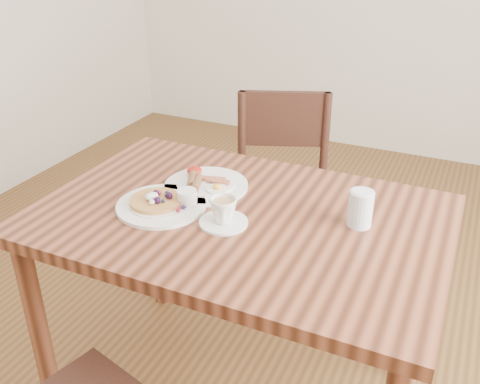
{
  "coord_description": "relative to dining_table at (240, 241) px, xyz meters",
  "views": [
    {
      "loc": [
        0.58,
        -1.25,
        1.53
      ],
      "look_at": [
        0.0,
        0.0,
        0.82
      ],
      "focal_mm": 40.0,
      "sensor_mm": 36.0,
      "label": 1
    }
  ],
  "objects": [
    {
      "name": "dining_table",
      "position": [
        0.0,
        0.0,
        0.0
      ],
      "size": [
        1.2,
        0.8,
        0.75
      ],
      "color": "brown",
      "rests_on": "ground"
    },
    {
      "name": "chair_far",
      "position": [
        -0.11,
        0.68,
        -0.16
      ],
      "size": [
        0.54,
        0.54,
        0.88
      ],
      "rotation": [
        0.0,
        0.0,
        3.52
      ],
      "color": "#321A12",
      "rests_on": "ground"
    },
    {
      "name": "pancake_plate",
      "position": [
        -0.23,
        -0.07,
        0.11
      ],
      "size": [
        0.27,
        0.27,
        0.06
      ],
      "color": "white",
      "rests_on": "dining_table"
    },
    {
      "name": "breakfast_plate",
      "position": [
        -0.17,
        0.11,
        0.11
      ],
      "size": [
        0.27,
        0.27,
        0.04
      ],
      "color": "white",
      "rests_on": "dining_table"
    },
    {
      "name": "teacup_saucer",
      "position": [
        -0.02,
        -0.08,
        0.13
      ],
      "size": [
        0.14,
        0.14,
        0.08
      ],
      "color": "white",
      "rests_on": "dining_table"
    },
    {
      "name": "water_glass",
      "position": [
        0.33,
        0.08,
        0.15
      ],
      "size": [
        0.07,
        0.07,
        0.11
      ],
      "primitive_type": "cylinder",
      "color": "silver",
      "rests_on": "dining_table"
    }
  ]
}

